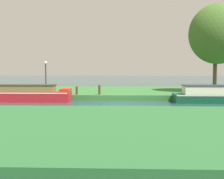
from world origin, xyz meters
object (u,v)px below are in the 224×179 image
at_px(willow_tree_left, 218,34).
at_px(lamp_post, 46,73).
at_px(mooring_post_far, 77,90).
at_px(red_narrowboat, 15,93).
at_px(mooring_post_near, 99,90).
at_px(forest_barge, 211,95).

height_order(willow_tree_left, lamp_post, willow_tree_left).
bearing_deg(mooring_post_far, red_narrowboat, -162.07).
bearing_deg(mooring_post_near, forest_barge, -9.81).
distance_m(red_narrowboat, mooring_post_near, 6.24).
distance_m(forest_barge, lamp_post, 12.83).
bearing_deg(forest_barge, mooring_post_far, 171.91).
height_order(forest_barge, willow_tree_left, willow_tree_left).
height_order(red_narrowboat, mooring_post_near, red_narrowboat).
relative_size(forest_barge, lamp_post, 1.97).
relative_size(red_narrowboat, mooring_post_near, 10.80).
bearing_deg(red_narrowboat, mooring_post_far, 17.93).
relative_size(red_narrowboat, lamp_post, 3.06).
relative_size(forest_barge, red_narrowboat, 0.64).
relative_size(mooring_post_near, mooring_post_far, 1.20).
xyz_separation_m(forest_barge, willow_tree_left, (1.63, 3.97, 4.72)).
bearing_deg(willow_tree_left, mooring_post_far, -167.37).
distance_m(lamp_post, mooring_post_far, 3.15).
xyz_separation_m(red_narrowboat, mooring_post_near, (6.08, 1.40, 0.16)).
bearing_deg(red_narrowboat, willow_tree_left, 14.11).
bearing_deg(mooring_post_near, lamp_post, 167.35).
bearing_deg(willow_tree_left, red_narrowboat, -165.89).
bearing_deg(forest_barge, willow_tree_left, 67.71).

